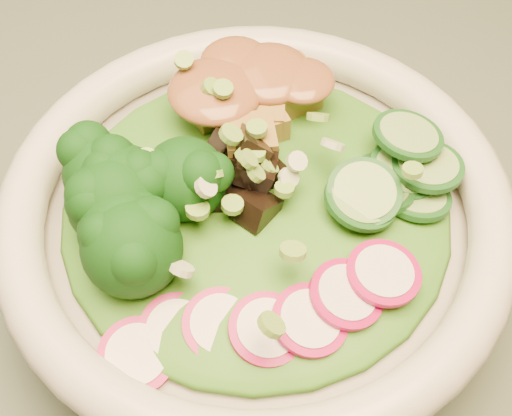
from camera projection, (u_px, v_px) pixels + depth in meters
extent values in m
cylinder|color=black|center=(428.00, 120.00, 1.07)|extent=(0.06, 0.06, 0.72)
cylinder|color=beige|center=(256.00, 242.00, 0.45)|extent=(0.27, 0.27, 0.06)
torus|color=beige|center=(256.00, 206.00, 0.41)|extent=(0.30, 0.30, 0.03)
ellipsoid|color=#2D6A16|center=(256.00, 207.00, 0.42)|extent=(0.23, 0.23, 0.03)
ellipsoid|color=brown|center=(240.00, 86.00, 0.43)|extent=(0.08, 0.06, 0.02)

